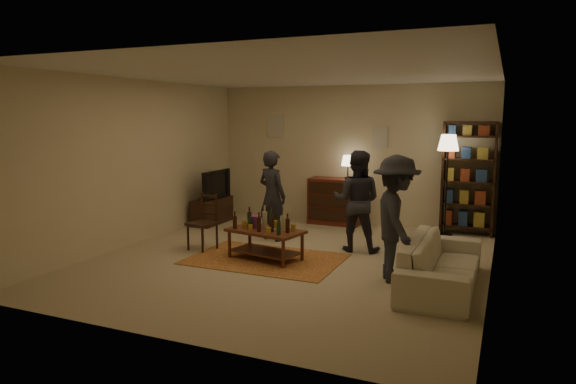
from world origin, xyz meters
The scene contains 13 objects.
floor centered at (0.00, 0.00, 0.00)m, with size 6.00×6.00×0.00m, color #C6B793.
room_shell centered at (-0.65, 2.98, 1.81)m, with size 6.00×6.00×6.00m.
rug centered at (-0.34, -0.14, 0.01)m, with size 2.20×1.50×0.01m, color maroon.
coffee_table centered at (-0.34, -0.14, 0.40)m, with size 1.20×0.80×0.79m.
dining_chair centered at (-1.48, 0.03, 0.47)m, with size 0.47×0.47×0.91m.
tv_stand centered at (-2.44, 1.80, 0.38)m, with size 0.40×1.00×1.06m.
dresser centered at (-0.19, 2.71, 0.48)m, with size 1.00×0.50×1.36m.
bookshelf centered at (2.25, 2.78, 1.03)m, with size 0.90×0.34×2.02m.
floor_lamp centered at (1.91, 2.48, 1.52)m, with size 0.36×0.36×1.79m.
sofa centered at (2.20, -0.40, 0.30)m, with size 2.08×0.81×0.61m, color beige.
person_left centered at (-0.77, 1.02, 0.77)m, with size 0.56×0.37×1.53m, color #24242B.
person_right centered at (0.75, 0.90, 0.79)m, with size 0.77×0.60×1.58m, color #2A2932.
person_by_sofa centered at (1.62, -0.37, 0.81)m, with size 1.05×0.60×1.62m, color #2A2B32.
Camera 1 is at (2.88, -6.77, 2.09)m, focal length 32.00 mm.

